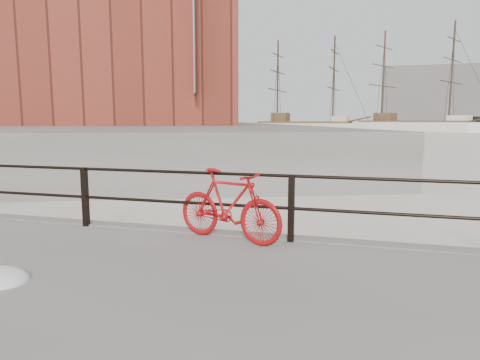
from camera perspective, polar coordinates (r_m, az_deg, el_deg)
The scene contains 11 objects.
far_quay at distance 86.78m, azimuth -10.03°, elevation 7.10°, with size 24.00×150.00×1.80m, color gray.
bicycle at distance 6.34m, azimuth -1.50°, elevation -3.39°, with size 1.78×0.27×1.07m, color #B20B0F.
schooner_mid at distance 88.49m, azimuth 22.03°, elevation 6.08°, with size 28.00×11.85×20.22m, color white, non-canonical shape.
schooner_left at distance 76.14m, azimuth 8.52°, elevation 6.34°, with size 21.71×9.87×16.76m, color beige, non-canonical shape.
workboat_near at distance 44.31m, azimuth -19.66°, elevation 4.81°, with size 11.04×3.68×7.00m, color black, non-canonical shape.
workboat_far at distance 57.25m, azimuth -13.11°, elevation 5.69°, with size 11.13×3.85×7.00m, color black, non-canonical shape.
apartment_mustard at distance 55.17m, azimuth -14.78°, elevation 19.03°, with size 22.00×15.00×22.20m, color gold.
apartment_cream at distance 77.64m, azimuth -12.24°, elevation 15.46°, with size 20.00×15.00×21.20m, color beige.
apartment_grey at distance 99.52m, azimuth -10.96°, elevation 14.40°, with size 22.00×15.00×23.20m, color #A0A19B.
apartment_brick at distance 122.26m, azimuth -10.09°, elevation 12.74°, with size 24.00×15.00×21.20m, color brown.
industrial_west at distance 148.17m, azimuth 24.74°, elevation 9.97°, with size 32.00×18.00×18.00m, color gray.
Camera 1 is at (-2.57, -6.28, 2.14)m, focal length 32.00 mm.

